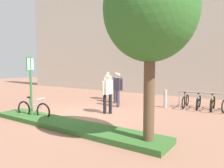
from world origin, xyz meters
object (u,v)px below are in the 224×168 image
Objects in this scene: parking_sign_post at (31,79)px; bollard_steel at (165,99)px; tree_sidewalk at (150,11)px; person_shirt_blue at (116,85)px; person_casual_tan at (108,84)px; bike_at_sign at (33,110)px; person_suited_dark at (118,87)px; bike_rack_cluster at (220,103)px; person_shirt_white at (107,91)px.

bollard_steel is at bearing 56.30° from parking_sign_post.
tree_sidewalk reaches higher than parking_sign_post.
parking_sign_post reaches higher than person_shirt_blue.
tree_sidewalk is 8.12m from person_casual_tan.
person_shirt_blue reaches higher than bike_at_sign.
person_casual_tan is at bearing 173.29° from bollard_steel.
bike_at_sign is 0.97× the size of person_suited_dark.
parking_sign_post is at bearing 179.79° from tree_sidewalk.
person_suited_dark is 1.00× the size of person_shirt_blue.
parking_sign_post is 6.32m from bollard_steel.
parking_sign_post is at bearing -92.90° from bike_at_sign.
bike_at_sign is 4.25m from person_suited_dark.
person_shirt_blue reaches higher than bike_rack_cluster.
person_shirt_blue is (-1.18, 2.47, 0.00)m from person_shirt_white.
tree_sidewalk reaches higher than bike_at_sign.
bike_rack_cluster is 4.17× the size of bollard_steel.
bollard_steel is at bearing 55.95° from bike_at_sign.
person_shirt_white is at bearing -139.51° from bike_rack_cluster.
parking_sign_post is 1.40× the size of person_shirt_white.
person_suited_dark is at bearing -151.04° from bollard_steel.
parking_sign_post is at bearing -109.04° from person_suited_dark.
person_suited_dark is at bearing -51.40° from person_shirt_blue.
bike_rack_cluster is (5.82, 5.75, -0.00)m from bike_at_sign.
person_casual_tan is (-0.40, 5.55, 0.63)m from bike_at_sign.
person_suited_dark is (1.39, 3.96, 0.63)m from bike_at_sign.
parking_sign_post is 1.23m from bike_at_sign.
person_shirt_white and person_suited_dark have the same top height.
person_shirt_white is 1.00× the size of person_casual_tan.
person_shirt_white is (1.87, 2.37, 0.63)m from bike_at_sign.
bike_at_sign is at bearing -98.04° from person_shirt_blue.
bollard_steel is 3.91m from person_casual_tan.
tree_sidewalk is 2.73× the size of person_shirt_white.
bollard_steel is 2.41m from person_suited_dark.
tree_sidewalk is 5.78m from bike_at_sign.
person_casual_tan is at bearing 138.28° from person_suited_dark.
parking_sign_post reaches higher than bike_rack_cluster.
bike_at_sign is 8.18m from bike_rack_cluster.
bike_rack_cluster is 4.82m from person_suited_dark.
person_casual_tan is 1.29m from person_shirt_blue.
person_casual_tan is 1.00× the size of person_suited_dark.
parking_sign_post is 1.40× the size of person_casual_tan.
tree_sidewalk is at bearing -0.21° from parking_sign_post.
tree_sidewalk reaches higher than person_casual_tan.
bike_at_sign is 3.08m from person_shirt_white.
bike_rack_cluster is 2.18× the size of person_shirt_white.
person_casual_tan is (-6.22, -0.19, 0.64)m from bike_rack_cluster.
person_suited_dark reaches higher than bike_at_sign.
person_shirt_blue is at bearing 82.03° from parking_sign_post.
parking_sign_post is at bearing -123.70° from bollard_steel.
parking_sign_post reaches higher than person_shirt_white.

